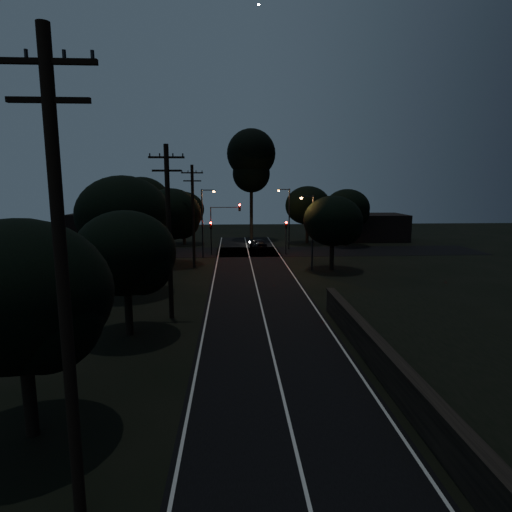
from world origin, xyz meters
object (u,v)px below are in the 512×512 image
car (258,244)px  signal_left (211,232)px  utility_pole_mid (169,230)px  streetlight_c (311,227)px  utility_pole_near (63,285)px  utility_pole_far (193,215)px  streetlight_a (204,218)px  signal_mast (225,219)px  signal_right (286,231)px  tall_pine (251,160)px  streetlight_b (288,214)px

car → signal_left: bearing=24.8°
utility_pole_mid → streetlight_c: size_ratio=1.47×
signal_left → utility_pole_near: bearing=-91.9°
utility_pole_far → streetlight_c: size_ratio=1.40×
car → streetlight_a: bearing=31.0°
utility_pole_mid → signal_mast: (3.09, 24.99, -1.40)m
utility_pole_far → signal_left: (1.40, 7.99, -2.65)m
utility_pole_near → signal_left: (1.40, 41.99, -3.41)m
car → signal_right: bearing=106.3°
signal_left → utility_pole_far: bearing=-99.9°
signal_mast → streetlight_c: (8.74, -9.99, 0.01)m
utility_pole_far → utility_pole_near: bearing=-90.0°
tall_pine → streetlight_a: size_ratio=2.12×
utility_pole_far → signal_mast: 8.64m
utility_pole_mid → signal_mast: utility_pole_mid is taller
signal_right → streetlight_a: bearing=-168.7°
utility_pole_near → signal_right: size_ratio=2.93×
tall_pine → car: tall_pine is taller
signal_left → streetlight_a: 2.77m
utility_pole_far → utility_pole_mid: bearing=-90.0°
utility_pole_near → utility_pole_mid: utility_pole_near is taller
streetlight_a → tall_pine: bearing=69.6°
utility_pole_far → signal_left: utility_pole_far is taller
signal_right → tall_pine: bearing=103.5°
tall_pine → signal_left: size_ratio=4.13×
utility_pole_far → signal_left: 8.53m
signal_right → streetlight_b: bearing=80.0°
tall_pine → utility_pole_mid: bearing=-99.9°
signal_right → streetlight_c: streetlight_c is taller
tall_pine → car: (0.45, -9.91, -11.58)m
streetlight_b → streetlight_c: size_ratio=1.07×
tall_pine → streetlight_b: size_ratio=2.12×
utility_pole_near → signal_right: utility_pole_near is taller
signal_mast → streetlight_a: bearing=-140.2°
streetlight_b → streetlight_c: bearing=-87.9°
utility_pole_near → car: bearing=81.0°
utility_pole_far → signal_left: bearing=80.1°
utility_pole_near → streetlight_c: utility_pole_near is taller
utility_pole_mid → streetlight_a: size_ratio=1.38×
tall_pine → signal_mast: tall_pine is taller
utility_pole_near → streetlight_b: (11.31, 46.00, -1.61)m
signal_left → signal_right: (9.20, 0.00, 0.00)m
streetlight_c → streetlight_b: bearing=92.1°
streetlight_b → signal_left: bearing=-158.0°
utility_pole_near → streetlight_b: size_ratio=1.50×
signal_left → car: bearing=40.1°
utility_pole_far → streetlight_c: (11.83, -2.00, -1.13)m
streetlight_b → utility_pole_far: bearing=-133.3°
tall_pine → signal_right: tall_pine is taller
utility_pole_near → utility_pole_mid: (0.00, 17.00, -0.51)m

